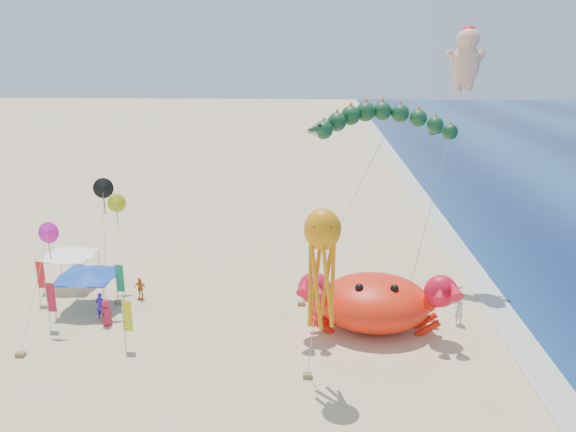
% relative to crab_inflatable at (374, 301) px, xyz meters
% --- Properties ---
extents(ground, '(320.00, 320.00, 0.00)m').
position_rel_crab_inflatable_xyz_m(ground, '(-3.43, 0.22, -1.80)').
color(ground, '#D1B784').
rests_on(ground, ground).
extents(foam_strip, '(320.00, 320.00, 0.00)m').
position_rel_crab_inflatable_xyz_m(foam_strip, '(8.57, 0.22, -1.79)').
color(foam_strip, silver).
rests_on(foam_strip, ground).
extents(crab_inflatable, '(9.31, 5.76, 4.08)m').
position_rel_crab_inflatable_xyz_m(crab_inflatable, '(0.00, 0.00, 0.00)').
color(crab_inflatable, red).
rests_on(crab_inflatable, ground).
extents(dragon_kite, '(11.27, 7.26, 12.80)m').
position_rel_crab_inflatable_xyz_m(dragon_kite, '(0.84, 6.89, 9.76)').
color(dragon_kite, '#103D1F').
rests_on(dragon_kite, ground).
extents(cherub_kite, '(5.19, 6.45, 18.15)m').
position_rel_crab_inflatable_xyz_m(cherub_kite, '(6.51, 8.92, 14.27)').
color(cherub_kite, '#FFB89B').
rests_on(cherub_kite, ground).
extents(octopus_kite, '(1.79, 1.61, 9.46)m').
position_rel_crab_inflatable_xyz_m(octopus_kite, '(-3.36, -6.27, 5.12)').
color(octopus_kite, orange).
rests_on(octopus_kite, ground).
extents(canopy_blue, '(3.86, 3.86, 2.71)m').
position_rel_crab_inflatable_xyz_m(canopy_blue, '(-18.68, 1.90, 0.65)').
color(canopy_blue, gray).
rests_on(canopy_blue, ground).
extents(canopy_white, '(3.57, 3.57, 2.71)m').
position_rel_crab_inflatable_xyz_m(canopy_white, '(-21.49, 5.60, 0.65)').
color(canopy_white, gray).
rests_on(canopy_white, ground).
extents(feather_flags, '(8.32, 5.70, 3.20)m').
position_rel_crab_inflatable_xyz_m(feather_flags, '(-18.20, -0.05, 0.22)').
color(feather_flags, gray).
rests_on(feather_flags, ground).
extents(beachgoers, '(27.80, 8.38, 1.82)m').
position_rel_crab_inflatable_xyz_m(beachgoers, '(-15.10, 2.95, -0.93)').
color(beachgoers, '#B71D3A').
rests_on(beachgoers, ground).
extents(small_kites, '(3.82, 9.77, 8.83)m').
position_rel_crab_inflatable_xyz_m(small_kites, '(-18.10, 2.00, 4.37)').
color(small_kites, '#B7CB16').
rests_on(small_kites, ground).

